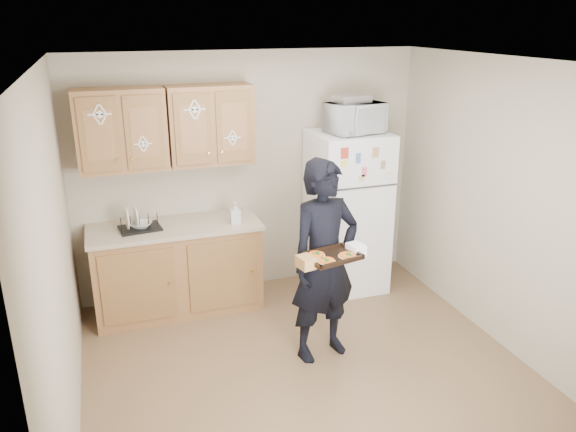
{
  "coord_description": "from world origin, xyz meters",
  "views": [
    {
      "loc": [
        -1.44,
        -3.67,
        2.8
      ],
      "look_at": [
        -0.04,
        0.45,
        1.25
      ],
      "focal_mm": 35.0,
      "sensor_mm": 36.0,
      "label": 1
    }
  ],
  "objects": [
    {
      "name": "foil_pan",
      "position": [
        0.95,
        1.41,
        2.04
      ],
      "size": [
        0.36,
        0.28,
        0.07
      ],
      "primitive_type": "cube",
      "rotation": [
        0.0,
        0.0,
        0.14
      ],
      "color": "silver",
      "rests_on": "microwave"
    },
    {
      "name": "ceiling",
      "position": [
        0.0,
        0.0,
        2.5
      ],
      "size": [
        3.6,
        3.6,
        0.0
      ],
      "primitive_type": "plane",
      "color": "white",
      "rests_on": "wall_back"
    },
    {
      "name": "wall_right",
      "position": [
        1.8,
        0.0,
        1.25
      ],
      "size": [
        0.04,
        3.6,
        2.5
      ],
      "primitive_type": "cube",
      "color": "#AEA38D",
      "rests_on": "floor"
    },
    {
      "name": "floor",
      "position": [
        0.0,
        0.0,
        0.0
      ],
      "size": [
        3.6,
        3.6,
        0.0
      ],
      "primitive_type": "plane",
      "color": "brown",
      "rests_on": "ground"
    },
    {
      "name": "pizza_front_right",
      "position": [
        0.26,
        -0.07,
        1.07
      ],
      "size": [
        0.14,
        0.14,
        0.02
      ],
      "primitive_type": "cylinder",
      "color": "orange",
      "rests_on": "baking_tray"
    },
    {
      "name": "soap_bottle",
      "position": [
        -0.28,
        1.35,
        1.0
      ],
      "size": [
        0.1,
        0.1,
        0.21
      ],
      "primitive_type": "imported",
      "rotation": [
        0.0,
        0.0,
        -0.07
      ],
      "color": "white",
      "rests_on": "countertop"
    },
    {
      "name": "bowl",
      "position": [
        -1.16,
        1.48,
        0.94
      ],
      "size": [
        0.25,
        0.25,
        0.05
      ],
      "primitive_type": "imported",
      "rotation": [
        0.0,
        0.0,
        -0.28
      ],
      "color": "silver",
      "rests_on": "dish_rack"
    },
    {
      "name": "wall_front",
      "position": [
        0.0,
        -1.8,
        1.25
      ],
      "size": [
        3.6,
        0.04,
        2.5
      ],
      "primitive_type": "cube",
      "color": "#AEA38D",
      "rests_on": "floor"
    },
    {
      "name": "cereal_box",
      "position": [
        1.47,
        1.67,
        0.16
      ],
      "size": [
        0.2,
        0.07,
        0.32
      ],
      "primitive_type": "cube",
      "color": "#E8D852",
      "rests_on": "floor"
    },
    {
      "name": "dish_rack",
      "position": [
        -1.17,
        1.48,
        0.98
      ],
      "size": [
        0.41,
        0.32,
        0.15
      ],
      "primitive_type": "cube",
      "rotation": [
        0.0,
        0.0,
        0.12
      ],
      "color": "black",
      "rests_on": "countertop"
    },
    {
      "name": "wall_left",
      "position": [
        -1.8,
        0.0,
        1.25
      ],
      "size": [
        0.04,
        3.6,
        2.5
      ],
      "primitive_type": "cube",
      "color": "#AEA38D",
      "rests_on": "floor"
    },
    {
      "name": "refrigerator",
      "position": [
        0.95,
        1.43,
        0.85
      ],
      "size": [
        0.75,
        0.7,
        1.7
      ],
      "primitive_type": "cube",
      "color": "white",
      "rests_on": "floor"
    },
    {
      "name": "microwave",
      "position": [
        0.98,
        1.38,
        1.85
      ],
      "size": [
        0.61,
        0.47,
        0.3
      ],
      "primitive_type": "imported",
      "rotation": [
        0.0,
        0.0,
        0.21
      ],
      "color": "white",
      "rests_on": "refrigerator"
    },
    {
      "name": "pizza_front_left",
      "position": [
        0.08,
        -0.11,
        1.07
      ],
      "size": [
        0.14,
        0.14,
        0.02
      ],
      "primitive_type": "cylinder",
      "color": "orange",
      "rests_on": "baking_tray"
    },
    {
      "name": "wall_back",
      "position": [
        0.0,
        1.8,
        1.25
      ],
      "size": [
        3.6,
        0.04,
        2.5
      ],
      "primitive_type": "cube",
      "color": "#AEA38D",
      "rests_on": "floor"
    },
    {
      "name": "upper_cab_left",
      "position": [
        -1.25,
        1.61,
        1.83
      ],
      "size": [
        0.8,
        0.33,
        0.75
      ],
      "primitive_type": "cube",
      "color": "brown",
      "rests_on": "wall_back"
    },
    {
      "name": "pizza_back_left",
      "position": [
        0.05,
        0.03,
        1.07
      ],
      "size": [
        0.14,
        0.14,
        0.02
      ],
      "primitive_type": "cylinder",
      "color": "orange",
      "rests_on": "baking_tray"
    },
    {
      "name": "upper_cab_right",
      "position": [
        -0.43,
        1.61,
        1.83
      ],
      "size": [
        0.8,
        0.33,
        0.75
      ],
      "primitive_type": "cube",
      "color": "brown",
      "rests_on": "wall_back"
    },
    {
      "name": "countertop",
      "position": [
        -0.85,
        1.48,
        0.88
      ],
      "size": [
        1.64,
        0.64,
        0.04
      ],
      "primitive_type": "cube",
      "color": "#C2AD95",
      "rests_on": "base_cabinet"
    },
    {
      "name": "person",
      "position": [
        0.22,
        0.27,
        0.87
      ],
      "size": [
        0.71,
        0.54,
        1.75
      ],
      "primitive_type": "imported",
      "rotation": [
        0.0,
        0.0,
        0.21
      ],
      "color": "black",
      "rests_on": "floor"
    },
    {
      "name": "baking_tray",
      "position": [
        0.15,
        -0.02,
        1.05
      ],
      "size": [
        0.47,
        0.38,
        0.04
      ],
      "primitive_type": "cube",
      "rotation": [
        0.0,
        0.0,
        0.21
      ],
      "color": "black",
      "rests_on": "person"
    },
    {
      "name": "base_cabinet",
      "position": [
        -0.85,
        1.48,
        0.43
      ],
      "size": [
        1.6,
        0.6,
        0.86
      ],
      "primitive_type": "cube",
      "color": "brown",
      "rests_on": "floor"
    }
  ]
}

